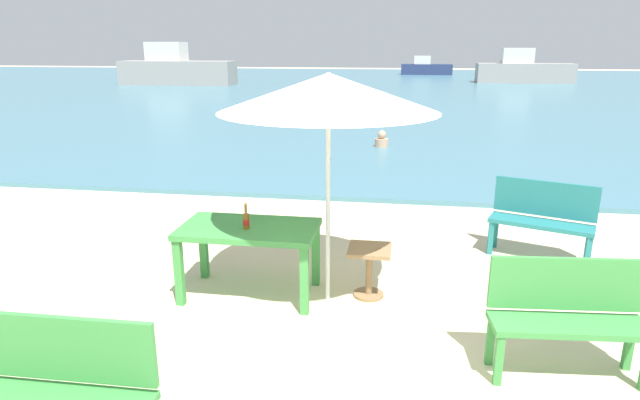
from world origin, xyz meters
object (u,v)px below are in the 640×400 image
(bench_green_left, at_px, (567,311))
(bench_green_right, at_px, (59,384))
(picnic_table_green, at_px, (249,236))
(boat_tanker, at_px, (523,70))
(boat_ferry, at_px, (176,70))
(patio_umbrella, at_px, (328,93))
(swimmer_person, at_px, (382,140))
(bench_teal_center, at_px, (542,215))
(beer_bottle_amber, at_px, (246,220))
(side_table_wood, at_px, (369,265))
(boat_fishing_trawler, at_px, (426,68))

(bench_green_left, bearing_deg, bench_green_right, -156.24)
(picnic_table_green, relative_size, boat_tanker, 0.22)
(picnic_table_green, height_order, boat_ferry, boat_ferry)
(patio_umbrella, xyz_separation_m, bench_green_right, (-1.32, -2.46, -1.58))
(swimmer_person, bearing_deg, patio_umbrella, -91.18)
(picnic_table_green, relative_size, bench_teal_center, 1.12)
(patio_umbrella, bearing_deg, picnic_table_green, -179.13)
(beer_bottle_amber, height_order, patio_umbrella, patio_umbrella)
(side_table_wood, height_order, boat_tanker, boat_tanker)
(side_table_wood, bearing_deg, bench_teal_center, 35.23)
(beer_bottle_amber, height_order, boat_ferry, boat_ferry)
(picnic_table_green, height_order, bench_teal_center, bench_teal_center)
(patio_umbrella, xyz_separation_m, bench_teal_center, (2.44, 1.56, -1.58))
(side_table_wood, relative_size, bench_teal_center, 0.43)
(side_table_wood, height_order, bench_green_left, bench_green_left)
(beer_bottle_amber, relative_size, bench_teal_center, 0.21)
(bench_green_right, xyz_separation_m, swimmer_person, (1.49, 10.86, -0.30))
(boat_ferry, height_order, boat_tanker, boat_ferry)
(bench_teal_center, relative_size, bench_green_left, 1.02)
(beer_bottle_amber, distance_m, boat_ferry, 31.21)
(bench_green_right, bearing_deg, patio_umbrella, 61.81)
(patio_umbrella, height_order, swimmer_person, patio_umbrella)
(beer_bottle_amber, xyz_separation_m, patio_umbrella, (0.82, 0.09, 1.26))
(bench_teal_center, distance_m, bench_green_left, 2.57)
(side_table_wood, relative_size, bench_green_left, 0.44)
(beer_bottle_amber, distance_m, bench_green_right, 2.45)
(boat_tanker, bearing_deg, swimmer_person, -108.24)
(swimmer_person, distance_m, boat_tanker, 26.58)
(boat_fishing_trawler, bearing_deg, bench_green_left, -90.41)
(swimmer_person, bearing_deg, bench_green_left, -78.74)
(picnic_table_green, bearing_deg, bench_green_right, -101.57)
(side_table_wood, xyz_separation_m, swimmer_person, (-0.24, 8.27, -0.11))
(swimmer_person, bearing_deg, boat_fishing_trawler, 86.40)
(picnic_table_green, distance_m, bench_green_left, 3.02)
(bench_green_right, xyz_separation_m, boat_ferry, (-12.52, 30.74, 0.49))
(beer_bottle_amber, height_order, bench_green_right, beer_bottle_amber)
(bench_teal_center, height_order, bench_green_right, same)
(boat_ferry, bearing_deg, boat_tanker, 13.49)
(bench_green_left, relative_size, boat_ferry, 0.17)
(patio_umbrella, distance_m, bench_green_left, 2.76)
(boat_ferry, relative_size, boat_fishing_trawler, 1.69)
(patio_umbrella, distance_m, boat_ferry, 31.51)
(picnic_table_green, distance_m, patio_umbrella, 1.68)
(boat_ferry, xyz_separation_m, boat_fishing_trawler, (16.20, 14.85, -0.39))
(bench_green_right, bearing_deg, boat_fishing_trawler, 85.39)
(swimmer_person, bearing_deg, boat_tanker, 71.76)
(bench_green_left, bearing_deg, beer_bottle_amber, 162.61)
(bench_green_left, height_order, boat_fishing_trawler, boat_fishing_trawler)
(bench_green_right, xyz_separation_m, boat_tanker, (9.81, 36.10, 0.36))
(bench_teal_center, relative_size, bench_green_right, 1.04)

